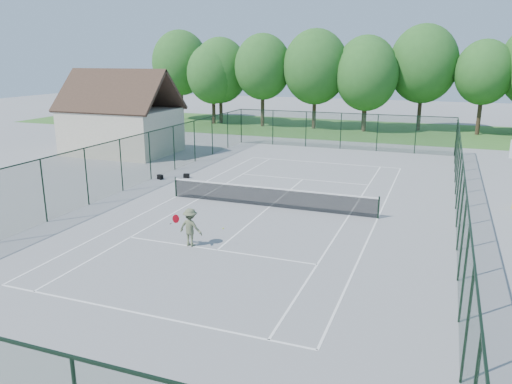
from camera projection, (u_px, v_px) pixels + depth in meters
ground at (270, 207)px, 25.78m from camera, size 140.00×140.00×0.00m
grass_far at (363, 130)px, 52.85m from camera, size 80.00×16.00×0.01m
court_lines at (270, 207)px, 25.78m from camera, size 11.05×23.85×0.01m
tennis_net at (270, 196)px, 25.63m from camera, size 11.08×0.08×1.10m
fence_enclosure at (270, 177)px, 25.37m from camera, size 18.05×36.05×3.02m
utility_building at (121, 114)px, 39.46m from camera, size 8.60×6.27×6.63m
tree_line_far at (366, 72)px, 51.28m from camera, size 39.40×6.40×9.70m
sports_bag_a at (160, 177)px, 31.52m from camera, size 0.43×0.34×0.30m
sports_bag_b at (186, 176)px, 31.89m from camera, size 0.40×0.29×0.28m
tennis_player at (190, 227)px, 20.27m from camera, size 2.18×0.94×1.59m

